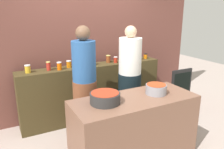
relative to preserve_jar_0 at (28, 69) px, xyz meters
The scene contains 21 objects.
ground 1.93m from the preserve_jar_0, 44.31° to the right, with size 12.00×12.00×0.00m, color #AB9990.
storefront_wall 1.25m from the preserve_jar_0, 16.99° to the left, with size 4.80×0.12×3.00m, color brown.
display_shelf 1.27m from the preserve_jar_0, ahead, with size 2.70×0.36×1.04m, color #42361C.
prep_table 1.92m from the preserve_jar_0, 51.15° to the right, with size 1.70×0.70×0.89m, color brown.
preserve_jar_0 is the anchor object (origin of this frame).
preserve_jar_1 0.33m from the preserve_jar_0, ahead, with size 0.07×0.07×0.15m.
preserve_jar_2 0.50m from the preserve_jar_0, ahead, with size 0.08×0.08×0.13m.
preserve_jar_3 0.69m from the preserve_jar_0, ahead, with size 0.09×0.09×0.12m.
preserve_jar_4 0.94m from the preserve_jar_0, ahead, with size 0.08×0.08×0.10m.
preserve_jar_5 1.15m from the preserve_jar_0, ahead, with size 0.07×0.07×0.13m.
preserve_jar_6 1.47m from the preserve_jar_0, ahead, with size 0.09×0.09×0.14m.
preserve_jar_7 1.58m from the preserve_jar_0, ahead, with size 0.07×0.07×0.11m.
preserve_jar_8 1.83m from the preserve_jar_0, ahead, with size 0.09×0.09×0.11m.
preserve_jar_9 1.97m from the preserve_jar_0, ahead, with size 0.08×0.08×0.10m.
preserve_jar_10 2.15m from the preserve_jar_0, ahead, with size 0.07×0.07×0.13m.
preserve_jar_11 2.31m from the preserve_jar_0, ahead, with size 0.08×0.08×0.10m.
cooking_pot_left 1.55m from the preserve_jar_0, 62.44° to the right, with size 0.38×0.38×0.14m.
cooking_pot_center 2.04m from the preserve_jar_0, 43.34° to the right, with size 0.29×0.29×0.14m.
cook_with_tongs 1.01m from the preserve_jar_0, 42.29° to the right, with size 0.37×0.37×1.80m.
cook_in_cap 1.69m from the preserve_jar_0, 21.52° to the right, with size 0.39×0.39×1.77m.
chalkboard_sign 2.88m from the preserve_jar_0, 13.07° to the right, with size 0.48×0.05×0.90m.
Camera 1 is at (-1.57, -2.64, 2.04)m, focal length 36.48 mm.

